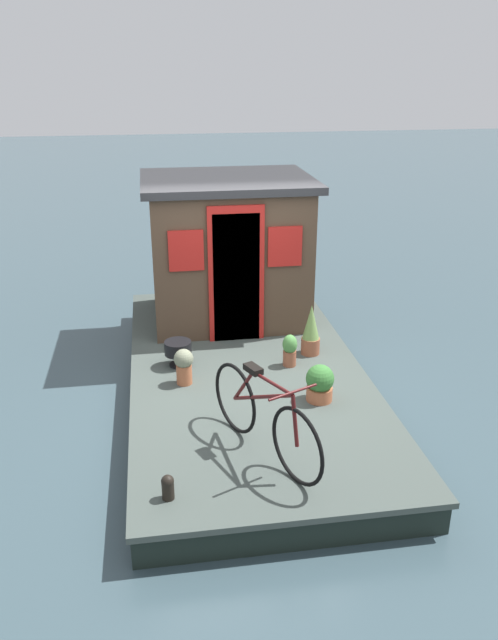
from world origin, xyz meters
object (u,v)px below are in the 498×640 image
Objects in this scene: potted_plant_thyme at (290,350)px; potted_plant_lavender at (184,365)px; houseboat_cabin at (228,249)px; bicycle at (264,417)px; charcoal_grill at (178,349)px; mooring_bollard at (168,486)px; potted_plant_sage at (320,383)px; potted_plant_succulent at (311,331)px.

potted_plant_lavender is at bearing 101.70° from potted_plant_thyme.
bicycle is at bearing 178.09° from houseboat_cabin.
potted_plant_lavender is at bearing -175.03° from charcoal_grill.
bicycle is at bearing -60.04° from mooring_bollard.
potted_plant_sage reaches higher than potted_plant_thyme.
potted_plant_lavender is 1.32m from potted_plant_thyme.
houseboat_cabin is 1.45× the size of bicycle.
potted_plant_sage is at bearing -126.44° from charcoal_grill.
potted_plant_succulent is at bearing -25.02° from bicycle.
potted_plant_thyme reaches higher than charcoal_grill.
houseboat_cabin reaches higher than bicycle.
houseboat_cabin is 1.89m from charcoal_grill.
bicycle is (-3.52, 0.12, -0.61)m from houseboat_cabin.
potted_plant_succulent is at bearing -9.31° from potted_plant_sage.
potted_plant_lavender is (1.53, 0.65, -0.16)m from bicycle.
potted_plant_lavender is at bearing 108.92° from potted_plant_succulent.
potted_plant_thyme is at bearing -78.30° from potted_plant_lavender.
potted_plant_lavender is 1.84× the size of mooring_bollard.
bicycle is at bearing 154.98° from potted_plant_succulent.
potted_plant_succulent is 3.23m from mooring_bollard.
charcoal_grill is (2.00, 0.69, -0.18)m from bicycle.
potted_plant_succulent is 1.67m from charcoal_grill.
charcoal_grill is at bearing 151.92° from houseboat_cabin.
potted_plant_sage is at bearing -49.62° from mooring_bollard.
houseboat_cabin is 5.41× the size of potted_plant_lavender.
charcoal_grill is at bearing 92.88° from potted_plant_succulent.
potted_plant_thyme is at bearing 131.08° from potted_plant_succulent.
mooring_bollard is at bearing 119.96° from bicycle.
potted_plant_thyme is at bearing -98.75° from charcoal_grill.
mooring_bollard is at bearing 144.14° from potted_plant_succulent.
bicycle is 1.22m from potted_plant_sage.
potted_plant_lavender is at bearing 22.98° from bicycle.
charcoal_grill is at bearing -5.09° from mooring_bollard.
potted_plant_thyme is 1.35m from charcoal_grill.
potted_plant_sage is at bearing -171.02° from potted_plant_thyme.
houseboat_cabin is 1.97m from potted_plant_thyme.
potted_plant_lavender is 1.02× the size of potted_plant_sage.
bicycle reaches higher than mooring_bollard.
charcoal_grill is (0.47, 0.04, -0.01)m from potted_plant_lavender.
mooring_bollard is (-1.44, 1.70, -0.08)m from potted_plant_sage.
mooring_bollard is (-4.05, 1.03, -0.88)m from houseboat_cabin.
potted_plant_succulent reaches higher than mooring_bollard.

